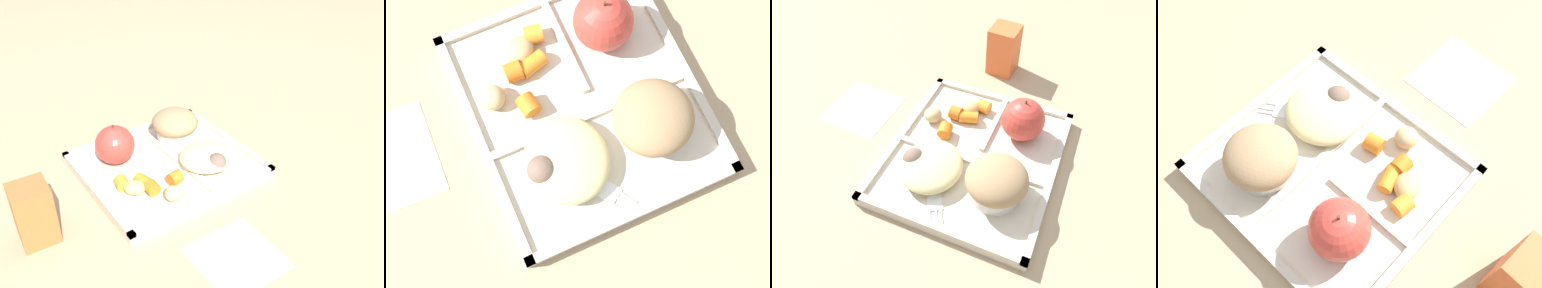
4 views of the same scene
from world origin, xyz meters
TOP-DOWN VIEW (x-y plane):
  - ground at (0.00, 0.00)m, footprint 6.00×6.00m
  - lunch_tray at (-0.00, 0.00)m, footprint 0.31×0.28m
  - green_apple at (-0.08, 0.06)m, footprint 0.08×0.08m
  - bran_muffin at (0.06, 0.06)m, footprint 0.10×0.10m
  - carrot_slice_tilted at (-0.02, -0.06)m, footprint 0.03×0.03m
  - carrot_slice_small at (-0.07, -0.04)m, footprint 0.03×0.04m
  - carrot_slice_diagonal at (-0.07, -0.06)m, footprint 0.03×0.02m
  - carrot_slice_center at (-0.11, -0.02)m, footprint 0.03×0.03m
  - potato_chunk_wedge at (-0.05, -0.10)m, footprint 0.03×0.03m
  - potato_chunk_large at (-0.09, -0.04)m, footprint 0.05×0.05m
  - egg_noodle_pile at (0.06, -0.05)m, footprint 0.11×0.10m
  - meatball_center at (0.06, -0.08)m, footprint 0.04×0.04m
  - meatball_back at (0.07, -0.05)m, footprint 0.03×0.03m
  - plastic_fork at (0.09, -0.03)m, footprint 0.14×0.10m
  - milk_carton at (-0.26, -0.04)m, footprint 0.06×0.06m
  - paper_napkin at (-0.03, -0.25)m, footprint 0.13×0.13m

SIDE VIEW (x-z plane):
  - ground at x=0.00m, z-range 0.00..0.00m
  - paper_napkin at x=-0.03m, z-range 0.00..0.00m
  - lunch_tray at x=0.00m, z-range 0.00..0.02m
  - plastic_fork at x=0.09m, z-range 0.02..0.02m
  - carrot_slice_small at x=-0.07m, z-range 0.02..0.04m
  - potato_chunk_large at x=-0.09m, z-range 0.02..0.04m
  - carrot_slice_center at x=-0.11m, z-range 0.02..0.04m
  - carrot_slice_tilted at x=-0.02m, z-range 0.02..0.04m
  - carrot_slice_diagonal at x=-0.07m, z-range 0.02..0.04m
  - potato_chunk_wedge at x=-0.05m, z-range 0.02..0.04m
  - meatball_back at x=0.07m, z-range 0.02..0.05m
  - egg_noodle_pile at x=0.06m, z-range 0.02..0.05m
  - meatball_center at x=0.06m, z-range 0.02..0.05m
  - bran_muffin at x=0.06m, z-range 0.02..0.08m
  - milk_carton at x=-0.26m, z-range 0.00..0.10m
  - green_apple at x=-0.08m, z-range 0.01..0.09m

